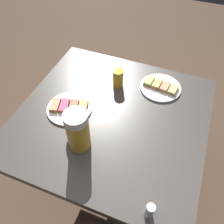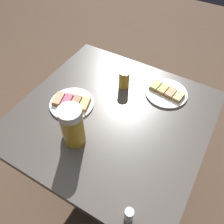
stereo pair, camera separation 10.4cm
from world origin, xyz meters
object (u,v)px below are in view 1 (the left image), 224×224
(beer_glass_small, at_px, (118,78))
(salt_shaker, at_px, (150,211))
(beer_mug, at_px, (77,130))
(plate_far, at_px, (69,108))
(plate_near, at_px, (160,87))

(beer_glass_small, bearing_deg, salt_shaker, -60.34)
(beer_mug, bearing_deg, plate_far, 130.18)
(plate_near, distance_m, salt_shaker, 0.62)
(salt_shaker, bearing_deg, beer_mug, 153.58)
(beer_glass_small, relative_size, salt_shaker, 1.25)
(plate_near, xyz_separation_m, plate_far, (-0.36, -0.29, 0.00))
(plate_near, height_order, beer_mug, beer_mug)
(plate_near, bearing_deg, plate_far, -141.08)
(plate_near, bearing_deg, beer_mug, -117.52)
(plate_near, height_order, salt_shaker, salt_shaker)
(beer_mug, height_order, beer_glass_small, beer_mug)
(plate_near, relative_size, salt_shaker, 2.75)
(beer_mug, distance_m, beer_glass_small, 0.39)
(plate_far, relative_size, salt_shaker, 2.81)
(plate_near, height_order, beer_glass_small, beer_glass_small)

